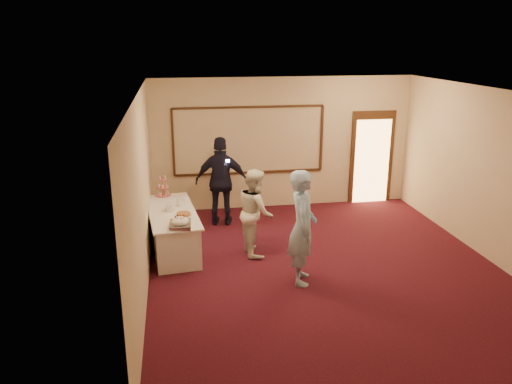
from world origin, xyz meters
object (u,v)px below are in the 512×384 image
at_px(cupcake_stand, 163,188).
at_px(plate_stack_a, 170,207).
at_px(buffet_table, 173,230).
at_px(tart, 184,215).
at_px(man, 302,227).
at_px(woman, 255,212).
at_px(guest, 222,181).
at_px(pavlova_tray, 180,222).
at_px(plate_stack_b, 181,202).

bearing_deg(cupcake_stand, plate_stack_a, -81.92).
distance_m(buffet_table, tart, 0.56).
bearing_deg(plate_stack_a, man, -37.66).
bearing_deg(woman, tart, 83.93).
bearing_deg(woman, cupcake_stand, 47.91).
distance_m(cupcake_stand, woman, 2.15).
distance_m(plate_stack_a, tart, 0.37).
height_order(tart, man, man).
xyz_separation_m(buffet_table, tart, (0.21, -0.32, 0.41)).
height_order(plate_stack_a, guest, guest).
bearing_deg(tart, pavlova_tray, -97.39).
height_order(plate_stack_b, tart, plate_stack_b).
xyz_separation_m(pavlova_tray, woman, (1.36, 0.46, -0.05)).
bearing_deg(plate_stack_a, woman, -13.10).
relative_size(plate_stack_a, tart, 0.63).
bearing_deg(buffet_table, woman, -14.40).
relative_size(plate_stack_a, man, 0.10).
distance_m(buffet_table, guest, 1.69).
xyz_separation_m(pavlova_tray, plate_stack_b, (0.03, 1.11, -0.00)).
xyz_separation_m(buffet_table, man, (2.05, -1.63, 0.55)).
distance_m(buffet_table, plate_stack_a, 0.46).
xyz_separation_m(woman, guest, (-0.45, 1.59, 0.14)).
bearing_deg(man, pavlova_tray, 79.41).
height_order(cupcake_stand, guest, guest).
relative_size(buffet_table, pavlova_tray, 4.36).
bearing_deg(plate_stack_b, buffet_table, -121.94).
height_order(pavlova_tray, plate_stack_a, pavlova_tray).
bearing_deg(guest, cupcake_stand, 22.03).
bearing_deg(cupcake_stand, man, -49.51).
xyz_separation_m(buffet_table, guest, (1.05, 1.20, 0.56)).
relative_size(pavlova_tray, guest, 0.27).
relative_size(pavlova_tray, woman, 0.32).
height_order(cupcake_stand, plate_stack_a, cupcake_stand).
bearing_deg(tart, cupcake_stand, 106.27).
bearing_deg(tart, man, -35.49).
bearing_deg(plate_stack_b, pavlova_tray, -91.55).
height_order(tart, woman, woman).
xyz_separation_m(tart, guest, (0.84, 1.52, 0.15)).
distance_m(cupcake_stand, man, 3.41).
height_order(buffet_table, guest, guest).
height_order(pavlova_tray, cupcake_stand, cupcake_stand).
relative_size(tart, woman, 0.18).
height_order(buffet_table, tart, tart).
bearing_deg(plate_stack_b, guest, 46.64).
relative_size(cupcake_stand, guest, 0.24).
distance_m(pavlova_tray, woman, 1.44).
distance_m(man, guest, 3.00).
relative_size(cupcake_stand, woman, 0.29).
relative_size(buffet_table, plate_stack_a, 12.35).
bearing_deg(guest, man, 120.52).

